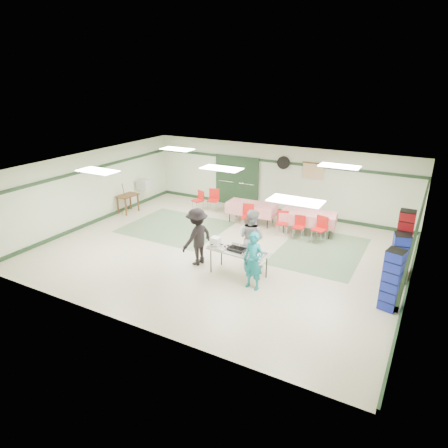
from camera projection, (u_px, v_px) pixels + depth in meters
The scene contains 42 objects.
floor at pixel (222, 251), 12.80m from camera, with size 11.00×11.00×0.00m, color beige.
ceiling at pixel (222, 168), 11.84m from camera, with size 11.00×11.00×0.00m, color silver.
wall_back at pixel (276, 179), 16.01m from camera, with size 11.00×11.00×0.00m, color beige.
wall_front at pixel (121, 270), 8.63m from camera, with size 11.00×11.00×0.00m, color beige.
wall_left at pixel (92, 188), 14.79m from camera, with size 9.00×9.00×0.00m, color beige.
wall_right at pixel (416, 245), 9.85m from camera, with size 9.00×9.00×0.00m, color beige.
trim_back at pixel (277, 162), 15.73m from camera, with size 11.00×0.06×0.10m, color #1D3620.
baseboard_back at pixel (274, 210), 16.44m from camera, with size 11.00×0.06×0.12m, color #1D3620.
trim_left at pixel (90, 169), 14.53m from camera, with size 9.00×0.06×0.10m, color #1D3620.
baseboard_left at pixel (97, 220), 15.23m from camera, with size 9.00×0.06×0.12m, color #1D3620.
trim_right at pixel (420, 219), 9.61m from camera, with size 9.00×0.06×0.10m, color #1D3620.
baseboard_right at pixel (406, 291), 10.32m from camera, with size 9.00×0.06×0.12m, color #1D3620.
green_patch_a at pixel (176, 227), 14.74m from camera, with size 3.50×3.00×0.01m, color #63805E.
green_patch_b at pixel (321, 251), 12.77m from camera, with size 2.50×3.50×0.01m, color #63805E.
double_door_left at pixel (227, 180), 17.05m from camera, with size 0.90×0.06×2.10m, color #979A97.
double_door_right at pixel (247, 183), 16.63m from camera, with size 0.90×0.06×2.10m, color #979A97.
door_frame at pixel (237, 181), 16.82m from camera, with size 2.00×0.03×2.15m, color #1D3620.
wall_fan at pixel (283, 163), 15.57m from camera, with size 0.50×0.50×0.10m, color black.
scroll_banner at pixel (313, 171), 15.11m from camera, with size 0.80×0.02×0.60m, color tan.
serving_table at pixel (238, 252), 11.01m from camera, with size 1.75×0.80×0.76m.
sheet_tray_right at pixel (255, 255), 10.70m from camera, with size 0.61×0.46×0.02m, color silver.
sheet_tray_mid at pixel (237, 248), 11.13m from camera, with size 0.56×0.43×0.02m, color silver.
sheet_tray_left at pixel (219, 247), 11.19m from camera, with size 0.55×0.42×0.02m, color silver.
baking_pan at pixel (237, 249), 10.97m from camera, with size 0.49×0.30×0.08m, color black.
foam_box_stack at pixel (216, 241), 11.31m from camera, with size 0.25×0.23×0.23m, color white.
volunteer_teal at pixel (253, 261), 10.31m from camera, with size 0.57×0.38×1.57m, color #127481.
volunteer_grey at pixel (251, 238), 11.56m from camera, with size 0.84×0.65×1.72m, color #939398.
volunteer_dark at pixel (197, 237), 11.64m from camera, with size 1.11×0.64×1.72m, color black.
dining_table_a at pixel (308, 218), 14.02m from camera, with size 2.00×1.09×0.77m.
dining_table_b at pixel (251, 208), 15.01m from camera, with size 1.87×0.90×0.77m.
chair_a at pixel (299, 224), 13.63m from camera, with size 0.41×0.41×0.80m.
chair_b at pixel (283, 220), 13.90m from camera, with size 0.48×0.48×0.85m.
chair_c at pixel (321, 226), 13.29m from camera, with size 0.50×0.50×0.89m.
chair_d at pixel (248, 214), 14.50m from camera, with size 0.51×0.51×0.89m.
chair_loose_a at pixel (214, 198), 16.27m from camera, with size 0.52×0.52×0.92m.
chair_loose_b at pixel (199, 198), 16.37m from camera, with size 0.50×0.50×0.83m.
crate_stack_blue_a at pixel (399, 258), 10.72m from camera, with size 0.42×0.42×1.37m, color #192799.
crate_stack_red at pixel (403, 242), 11.08m from camera, with size 0.41×0.41×1.86m, color maroon.
crate_stack_blue_b at pixel (392, 280), 9.39m from camera, with size 0.40×0.40×1.54m, color #192799.
printer_table at pixel (128, 197), 16.07m from camera, with size 0.61×0.88×0.74m.
office_printer at pixel (144, 184), 16.81m from camera, with size 0.49×0.42×0.38m, color #A9A9A5.
broom at pixel (125, 198), 16.05m from camera, with size 0.03×0.03×1.22m, color brown.
Camera 1 is at (5.67, -10.19, 5.35)m, focal length 32.00 mm.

